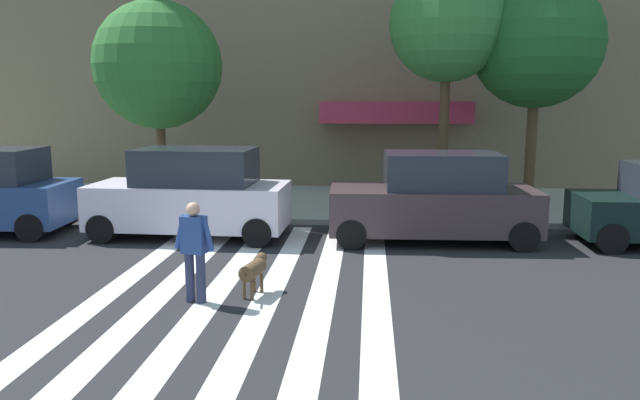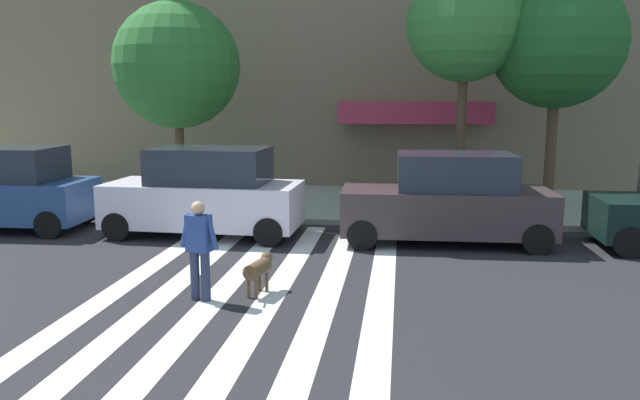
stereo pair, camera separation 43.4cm
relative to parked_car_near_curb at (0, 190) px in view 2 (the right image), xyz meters
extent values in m
plane|color=#232326|center=(6.43, -5.69, -1.00)|extent=(160.00, 160.00, 0.00)
cube|color=#9BA093|center=(6.43, 4.51, -0.92)|extent=(80.00, 6.00, 0.15)
cube|color=silver|center=(5.06, -5.69, -0.99)|extent=(0.45, 13.79, 0.01)
cube|color=silver|center=(5.96, -5.69, -0.99)|extent=(0.45, 13.79, 0.01)
cube|color=silver|center=(6.86, -5.69, -0.99)|extent=(0.45, 13.79, 0.01)
cube|color=silver|center=(7.76, -5.69, -0.99)|extent=(0.45, 13.79, 0.01)
cube|color=silver|center=(8.66, -5.69, -0.99)|extent=(0.45, 13.79, 0.01)
cube|color=silver|center=(9.56, -5.69, -0.99)|extent=(0.45, 13.79, 0.01)
cube|color=#B12D48|center=(10.27, 6.91, 1.75)|extent=(4.97, 1.60, 0.70)
cube|color=#232833|center=(0.13, 0.00, 0.65)|extent=(2.74, 1.79, 0.81)
cylinder|color=black|center=(1.75, -0.82, -0.67)|extent=(0.67, 0.24, 0.66)
cylinder|color=black|center=(1.68, 0.94, -0.67)|extent=(0.67, 0.24, 0.66)
cube|color=silver|center=(5.22, 0.00, -0.24)|extent=(4.60, 2.01, 1.01)
cube|color=#232833|center=(5.41, -0.01, 0.68)|extent=(2.72, 1.73, 0.83)
cylinder|color=black|center=(3.41, -0.81, -0.67)|extent=(0.67, 0.24, 0.66)
cylinder|color=black|center=(3.46, 0.91, -0.67)|extent=(0.67, 0.24, 0.66)
cylinder|color=black|center=(6.99, -0.91, -0.67)|extent=(0.67, 0.24, 0.66)
cylinder|color=black|center=(7.04, 0.81, -0.67)|extent=(0.67, 0.24, 0.66)
cube|color=#3A2D30|center=(10.86, 0.00, -0.26)|extent=(4.69, 2.04, 0.98)
cube|color=#232833|center=(11.05, 0.00, 0.64)|extent=(2.58, 1.75, 0.80)
cylinder|color=black|center=(9.05, -0.93, -0.67)|extent=(0.67, 0.24, 0.66)
cylinder|color=black|center=(9.00, 0.81, -0.67)|extent=(0.67, 0.24, 0.66)
cylinder|color=black|center=(12.73, -0.81, -0.67)|extent=(0.67, 0.24, 0.66)
cylinder|color=black|center=(12.67, 0.92, -0.67)|extent=(0.67, 0.24, 0.66)
cylinder|color=black|center=(14.53, -0.86, -0.67)|extent=(0.66, 0.23, 0.66)
cylinder|color=black|center=(14.55, 0.89, -0.67)|extent=(0.66, 0.23, 0.66)
cylinder|color=#4C3823|center=(3.45, 3.31, 0.66)|extent=(0.26, 0.26, 3.01)
sphere|color=#286628|center=(3.45, 3.31, 3.15)|extent=(3.59, 3.59, 3.59)
cylinder|color=#4C3823|center=(11.45, 3.29, 1.25)|extent=(0.26, 0.26, 4.19)
sphere|color=#337533|center=(11.45, 3.29, 4.20)|extent=(3.11, 3.11, 3.11)
cylinder|color=#4C3823|center=(13.89, 3.56, 0.95)|extent=(0.29, 0.29, 3.59)
sphere|color=#1E5623|center=(13.89, 3.56, 3.72)|extent=(3.53, 3.53, 3.53)
cylinder|color=#282D4C|center=(6.56, -4.56, -0.59)|extent=(0.18, 0.18, 0.82)
cylinder|color=#282D4C|center=(6.75, -4.60, -0.59)|extent=(0.18, 0.18, 0.82)
cube|color=navy|center=(6.65, -4.58, 0.12)|extent=(0.42, 0.32, 0.60)
cylinder|color=navy|center=(6.42, -4.53, 0.15)|extent=(0.24, 0.14, 0.57)
cylinder|color=navy|center=(6.89, -4.63, 0.15)|extent=(0.24, 0.14, 0.57)
sphere|color=tan|center=(6.65, -4.58, 0.53)|extent=(0.26, 0.26, 0.22)
cylinder|color=brown|center=(7.52, -4.19, -0.55)|extent=(0.38, 0.63, 0.26)
sphere|color=brown|center=(7.60, -3.83, -0.45)|extent=(0.24, 0.24, 0.20)
cylinder|color=brown|center=(7.43, -4.57, -0.50)|extent=(0.09, 0.24, 0.16)
cylinder|color=brown|center=(7.49, -3.97, -0.84)|extent=(0.07, 0.07, 0.32)
cylinder|color=brown|center=(7.63, -4.00, -0.84)|extent=(0.07, 0.07, 0.32)
cylinder|color=brown|center=(7.40, -4.37, -0.84)|extent=(0.07, 0.07, 0.32)
cylinder|color=brown|center=(7.54, -4.40, -0.84)|extent=(0.07, 0.07, 0.32)
camera|label=1|loc=(9.42, -13.89, 2.31)|focal=34.44mm
camera|label=2|loc=(9.85, -13.85, 2.31)|focal=34.44mm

